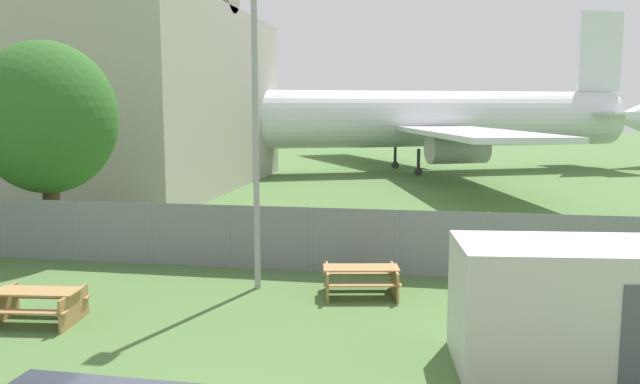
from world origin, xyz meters
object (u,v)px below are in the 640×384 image
Objects in this scene: picnic_bench_near_cabin at (361,277)px; tree_behind_benches at (47,118)px; portable_cabin at (581,307)px; airplane at (389,120)px; picnic_bench_open_grass at (37,302)px.

picnic_bench_near_cabin is 12.38m from tree_behind_benches.
tree_behind_benches is (-15.70, 7.44, 3.32)m from portable_cabin.
airplane is 9.41× the size of portable_cabin.
picnic_bench_open_grass is 0.29× the size of tree_behind_benches.
airplane is at bearing 93.48° from portable_cabin.
tree_behind_benches reaches higher than portable_cabin.
tree_behind_benches is (-4.08, 6.94, 4.04)m from picnic_bench_open_grass.
airplane is 31.47m from picnic_bench_near_cabin.
airplane is 29.36m from tree_behind_benches.
portable_cabin reaches higher than picnic_bench_open_grass.
tree_behind_benches is (-9.81, -27.67, 0.58)m from airplane.
picnic_bench_near_cabin is at bearing 69.99° from airplane.
portable_cabin is 6.01m from picnic_bench_near_cabin.
airplane is 6.41× the size of tree_behind_benches.
tree_behind_benches is at bearing 120.45° from picnic_bench_open_grass.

